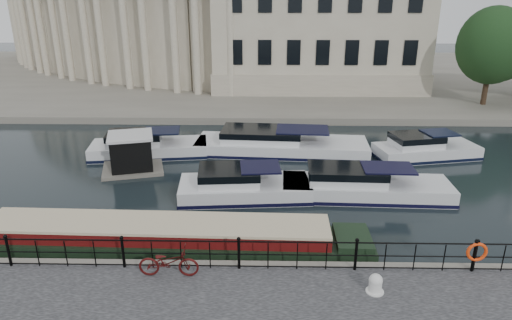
{
  "coord_description": "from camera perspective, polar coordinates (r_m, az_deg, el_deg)",
  "views": [
    {
      "loc": [
        0.86,
        -15.81,
        9.51
      ],
      "look_at": [
        0.5,
        2.0,
        3.0
      ],
      "focal_mm": 32.0,
      "sensor_mm": 36.0,
      "label": 1
    }
  ],
  "objects": [
    {
      "name": "civic_building",
      "position": [
        50.61,
        -0.98,
        17.27
      ],
      "size": [
        53.55,
        31.84,
        16.85
      ],
      "color": "#ADA38C",
      "rests_on": "far_bank"
    },
    {
      "name": "cabin_cruisers",
      "position": [
        26.5,
        3.47,
        -0.14
      ],
      "size": [
        24.17,
        10.42,
        1.99
      ],
      "color": "silver",
      "rests_on": "ground_plane"
    },
    {
      "name": "ground_plane",
      "position": [
        18.47,
        -1.71,
        -10.93
      ],
      "size": [
        160.0,
        160.0,
        0.0
      ],
      "primitive_type": "plane",
      "color": "black",
      "rests_on": "ground"
    },
    {
      "name": "narrowboat",
      "position": [
        18.61,
        -12.18,
        -9.86
      ],
      "size": [
        16.79,
        2.67,
        1.61
      ],
      "rotation": [
        0.0,
        0.0,
        -0.03
      ],
      "color": "black",
      "rests_on": "ground_plane"
    },
    {
      "name": "life_ring_post",
      "position": [
        17.41,
        25.86,
        -10.34
      ],
      "size": [
        0.72,
        0.19,
        1.17
      ],
      "color": "black",
      "rests_on": "near_quay"
    },
    {
      "name": "mooring_bollard",
      "position": [
        15.45,
        14.71,
        -14.73
      ],
      "size": [
        0.58,
        0.58,
        0.65
      ],
      "color": "silver",
      "rests_on": "near_quay"
    },
    {
      "name": "bicycle",
      "position": [
        15.88,
        -10.87,
        -12.4
      ],
      "size": [
        2.02,
        0.71,
        1.06
      ],
      "primitive_type": "imported",
      "rotation": [
        0.0,
        0.0,
        1.57
      ],
      "color": "#400C0B",
      "rests_on": "near_quay"
    },
    {
      "name": "harbour_hut",
      "position": [
        26.76,
        -15.27,
        0.69
      ],
      "size": [
        3.93,
        3.54,
        2.2
      ],
      "rotation": [
        0.0,
        0.0,
        0.27
      ],
      "color": "#6B665B",
      "rests_on": "ground_plane"
    },
    {
      "name": "railing",
      "position": [
        15.92,
        -2.15,
        -11.39
      ],
      "size": [
        24.14,
        0.14,
        1.22
      ],
      "color": "black",
      "rests_on": "near_quay"
    },
    {
      "name": "far_bank",
      "position": [
        55.59,
        0.27,
        10.51
      ],
      "size": [
        120.0,
        42.0,
        0.55
      ],
      "primitive_type": "cube",
      "color": "#6B665B",
      "rests_on": "ground_plane"
    }
  ]
}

